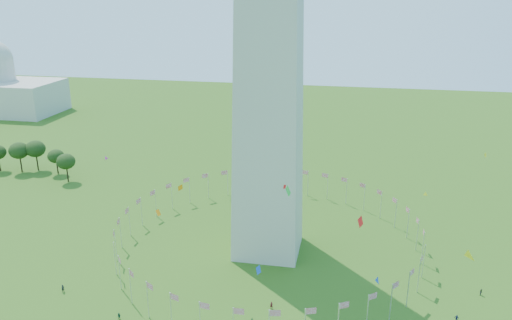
{
  "coord_description": "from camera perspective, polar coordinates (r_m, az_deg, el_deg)",
  "views": [
    {
      "loc": [
        20.01,
        -69.05,
        66.69
      ],
      "look_at": [
        -0.4,
        35.0,
        30.58
      ],
      "focal_mm": 35.0,
      "sensor_mm": 36.0,
      "label": 1
    }
  ],
  "objects": [
    {
      "name": "tree_line_west",
      "position": [
        212.31,
        -25.91,
        0.1
      ],
      "size": [
        55.6,
        15.9,
        12.06
      ],
      "color": "#274617",
      "rests_on": "ground"
    },
    {
      "name": "flag_ring",
      "position": [
        135.8,
        1.4,
        -8.46
      ],
      "size": [
        80.24,
        80.24,
        9.0
      ],
      "color": "silver",
      "rests_on": "ground"
    },
    {
      "name": "kites_aloft",
      "position": [
        104.22,
        6.79,
        -8.75
      ],
      "size": [
        106.33,
        73.25,
        29.44
      ],
      "color": "yellow",
      "rests_on": "ground"
    }
  ]
}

